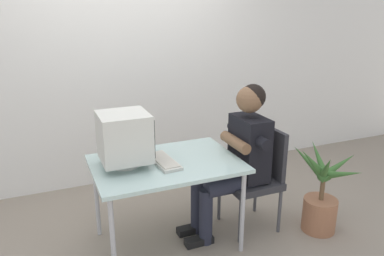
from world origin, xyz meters
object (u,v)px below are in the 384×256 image
desk (166,169)px  person_seated (238,154)px  crt_monitor (125,137)px  office_chair (257,173)px  potted_plant (321,197)px  keyboard (163,161)px

desk → person_seated: (0.62, -0.04, 0.04)m
crt_monitor → office_chair: crt_monitor is taller
office_chair → person_seated: person_seated is taller
crt_monitor → person_seated: 0.96m
potted_plant → office_chair: bearing=147.5°
crt_monitor → office_chair: (1.12, -0.08, -0.46)m
person_seated → desk: bearing=176.5°
keyboard → office_chair: bearing=-2.0°
office_chair → person_seated: (-0.20, 0.00, 0.21)m
crt_monitor → keyboard: bearing=-10.7°
desk → keyboard: bearing=-158.7°
crt_monitor → potted_plant: 1.75m
potted_plant → keyboard: bearing=166.0°
office_chair → potted_plant: office_chair is taller
desk → person_seated: bearing=-3.5°
keyboard → person_seated: bearing=-2.6°
desk → office_chair: (0.82, -0.04, -0.17)m
potted_plant → crt_monitor: bearing=166.5°
office_chair → potted_plant: size_ratio=1.11×
crt_monitor → person_seated: bearing=-5.1°
potted_plant → person_seated: bearing=155.9°
office_chair → person_seated: size_ratio=0.69×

